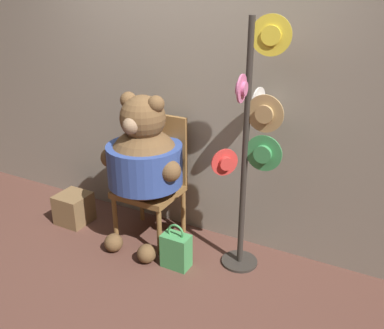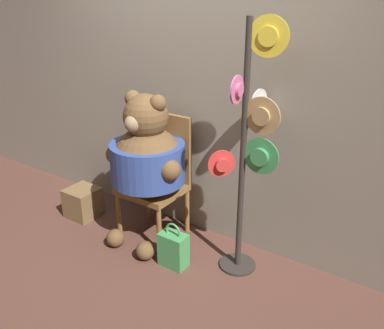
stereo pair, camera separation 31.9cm
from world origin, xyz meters
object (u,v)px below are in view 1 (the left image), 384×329
at_px(chair, 154,175).
at_px(teddy_bear, 144,160).
at_px(handbag_on_ground, 176,250).
at_px(hat_display_rack, 251,145).

relative_size(chair, teddy_bear, 0.82).
height_order(teddy_bear, handbag_on_ground, teddy_bear).
bearing_deg(chair, teddy_bear, -82.30).
xyz_separation_m(teddy_bear, handbag_on_ground, (0.39, -0.19, -0.60)).
xyz_separation_m(chair, hat_display_rack, (0.87, -0.09, 0.45)).
bearing_deg(handbag_on_ground, chair, 139.33).
relative_size(chair, hat_display_rack, 0.56).
xyz_separation_m(chair, handbag_on_ground, (0.41, -0.35, -0.40)).
bearing_deg(hat_display_rack, handbag_on_ground, -149.61).
relative_size(hat_display_rack, handbag_on_ground, 5.00).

